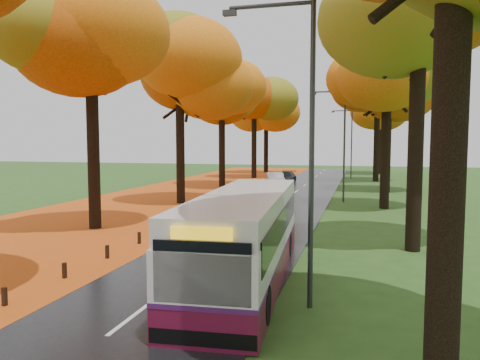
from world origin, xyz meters
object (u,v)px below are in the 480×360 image
at_px(streetlamp_near, 302,129).
at_px(streetlamp_mid, 341,136).
at_px(streetlamp_far, 349,138).
at_px(car_dark, 286,177).
at_px(bus, 245,234).
at_px(car_silver, 275,180).
at_px(car_white, 263,188).

bearing_deg(streetlamp_near, streetlamp_mid, 90.00).
bearing_deg(streetlamp_far, car_dark, -125.66).
height_order(streetlamp_near, car_dark, streetlamp_near).
relative_size(streetlamp_mid, bus, 0.75).
xyz_separation_m(streetlamp_mid, car_silver, (-6.30, 8.53, -3.96)).
bearing_deg(car_dark, bus, -80.08).
height_order(car_white, car_silver, car_silver).
distance_m(streetlamp_near, streetlamp_mid, 22.00).
distance_m(streetlamp_far, car_dark, 11.24).
distance_m(streetlamp_mid, car_white, 7.66).
xyz_separation_m(streetlamp_near, streetlamp_far, (0.00, 44.00, 0.00)).
distance_m(streetlamp_near, car_dark, 36.23).
bearing_deg(car_silver, streetlamp_far, 47.83).
bearing_deg(streetlamp_mid, car_white, 159.53).
xyz_separation_m(streetlamp_far, bus, (-2.00, -42.10, -3.23)).
xyz_separation_m(bus, car_silver, (-4.30, 28.62, -0.73)).
bearing_deg(streetlamp_near, bus, 136.34).
bearing_deg(streetlamp_near, car_silver, 101.65).
distance_m(streetlamp_near, streetlamp_far, 44.00).
relative_size(streetlamp_mid, car_dark, 1.90).
bearing_deg(car_silver, bus, -98.57).
height_order(streetlamp_near, car_silver, streetlamp_near).
relative_size(streetlamp_mid, streetlamp_far, 1.00).
height_order(streetlamp_mid, car_dark, streetlamp_mid).
height_order(car_silver, car_dark, car_silver).
distance_m(streetlamp_mid, car_dark, 15.35).
distance_m(car_white, car_dark, 11.21).
bearing_deg(car_dark, streetlamp_near, -77.30).
bearing_deg(bus, streetlamp_far, 83.20).
relative_size(streetlamp_near, streetlamp_mid, 1.00).
relative_size(streetlamp_far, car_silver, 1.86).
bearing_deg(car_white, car_dark, 93.53).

